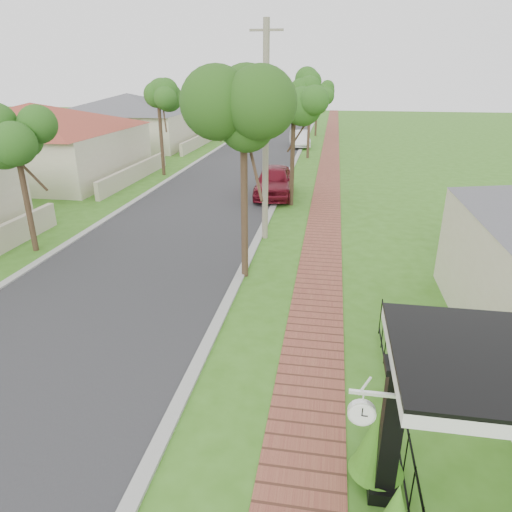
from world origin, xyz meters
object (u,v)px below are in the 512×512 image
Objects in this scene: utility_pole at (266,135)px; station_clock at (363,411)px; near_tree at (244,127)px; porch_post at (390,440)px; parked_car_red at (274,181)px; parked_car_white at (300,139)px.

station_clock is at bearing -75.54° from utility_pole.
utility_pole reaches higher than near_tree.
utility_pole is (0.10, 3.85, -0.72)m from near_tree.
near_tree reaches higher than porch_post.
near_tree is 9.21× the size of station_clock.
utility_pole is at bearing -88.48° from parked_car_red.
utility_pole reaches higher than station_clock.
parked_car_red is at bearing -100.82° from parked_car_white.
utility_pole reaches higher than parked_car_white.
parked_car_red is at bearing 94.23° from utility_pole.
near_tree reaches higher than parked_car_white.
porch_post is 0.58× the size of parked_car_white.
parked_car_white is (-4.15, 36.79, -0.41)m from porch_post.
porch_post reaches higher than parked_car_white.
parked_car_white is 0.53× the size of utility_pole.
station_clock is at bearing -81.81° from parked_car_red.
near_tree is at bearing -90.55° from parked_car_red.
porch_post is 3.85× the size of station_clock.
porch_post is 19.08m from parked_car_red.
porch_post is 37.02m from parked_car_white.
near_tree is 0.75× the size of utility_pole.
station_clock is (3.16, -12.25, -2.14)m from utility_pole.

